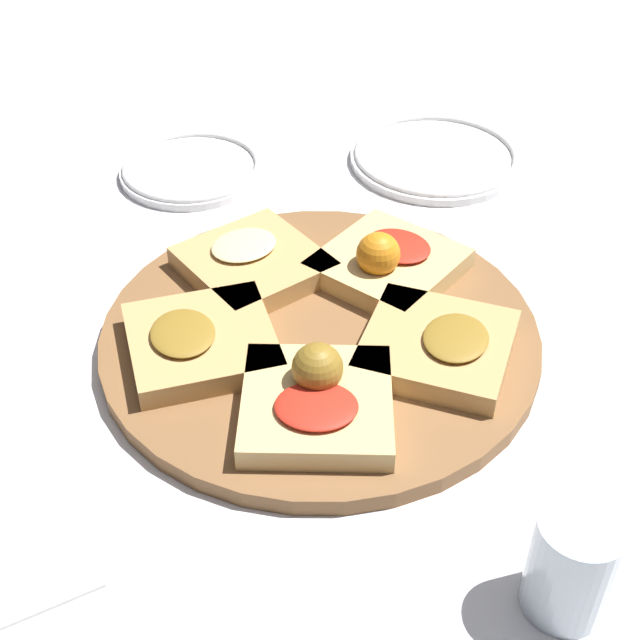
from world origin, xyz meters
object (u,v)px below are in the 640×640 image
serving_board (320,336)px  water_glass (572,564)px  plate_left (192,168)px  plate_right (436,157)px

serving_board → water_glass: water_glass is taller
water_glass → plate_left: bearing=113.4°
plate_left → plate_right: same height
serving_board → plate_left: size_ratio=2.35×
serving_board → water_glass: size_ratio=4.71×
plate_right → plate_left: bearing=-179.7°
plate_left → water_glass: size_ratio=2.00×
plate_left → plate_right: bearing=0.3°
serving_board → water_glass: (0.15, -0.30, 0.04)m
plate_left → water_glass: bearing=-66.6°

